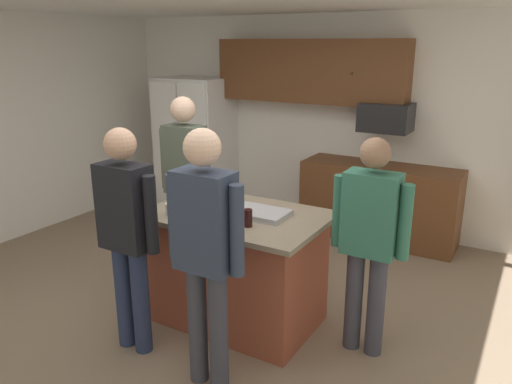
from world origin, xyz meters
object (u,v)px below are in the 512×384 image
Objects in this scene: microwave_over_range at (386,117)px; kitchen_island at (238,267)px; refrigerator at (196,144)px; serving_tray at (260,213)px; person_guest_right at (205,244)px; person_guest_left at (127,227)px; glass_pilsner at (248,218)px; mug_ceramic_white at (171,209)px; glass_dark_ale at (207,195)px; person_host_foreground at (186,175)px; tumbler_amber at (219,191)px; person_guest_by_door at (370,234)px.

kitchen_island is at bearing -100.73° from microwave_over_range.
refrigerator is 2.66m from microwave_over_range.
person_guest_right is at bearing -84.31° from serving_tray.
person_guest_left is at bearing 66.80° from person_guest_right.
glass_pilsner reaches higher than mug_ceramic_white.
glass_pilsner is at bearing -94.94° from microwave_over_range.
person_guest_right is 1.07m from glass_dark_ale.
microwave_over_range is 2.88m from mug_ceramic_white.
person_guest_right is at bearing -93.34° from microwave_over_range.
serving_tray is (2.33, -2.25, 0.07)m from refrigerator.
kitchen_island is (-0.46, -2.41, -0.97)m from microwave_over_range.
person_host_foreground is at bearing 51.16° from person_guest_left.
person_guest_right is (-0.19, -3.21, -0.42)m from microwave_over_range.
person_guest_right is at bearing -86.13° from glass_pilsner.
tumbler_amber is (-0.60, 1.02, -0.01)m from person_guest_right.
glass_pilsner is 0.26m from serving_tray.
kitchen_island is at bearing -165.66° from serving_tray.
glass_dark_ale is (0.53, -0.39, -0.01)m from person_host_foreground.
kitchen_island is at bearing -0.00° from person_guest_left.
person_guest_by_door reaches higher than glass_pilsner.
person_host_foreground is 1.29m from glass_pilsner.
microwave_over_range is 2.64m from kitchen_island.
microwave_over_range is at bearing 71.89° from mug_ceramic_white.
kitchen_island is 1.00m from person_guest_right.
person_guest_left is at bearing 23.08° from person_guest_by_door.
tumbler_amber is at bearing 79.69° from mug_ceramic_white.
person_guest_right is 13.37× the size of glass_pilsner.
kitchen_island is 0.73m from mug_ceramic_white.
refrigerator is at bearing 152.56° from person_host_foreground.
person_guest_right reaches higher than person_guest_left.
person_guest_right reaches higher than mug_ceramic_white.
person_guest_left reaches higher than kitchen_island.
person_host_foreground reaches higher than mug_ceramic_white.
person_guest_left is 1.02m from serving_tray.
person_host_foreground is 1.70m from person_guest_right.
person_guest_right reaches higher than glass_dark_ale.
person_guest_left reaches higher than tumbler_amber.
person_guest_left is 1.74m from person_guest_by_door.
microwave_over_range is at bearing 71.06° from glass_dark_ale.
person_guest_right is 14.19× the size of mug_ceramic_white.
microwave_over_range is 0.32× the size of person_guest_right.
microwave_over_range is 0.39× the size of kitchen_island.
tumbler_amber is 0.32× the size of serving_tray.
person_guest_by_door reaches higher than mug_ceramic_white.
person_guest_by_door is 1.53m from mug_ceramic_white.
tumbler_amber reaches higher than serving_tray.
tumbler_amber is (-0.79, -2.18, -0.43)m from microwave_over_range.
serving_tray is (0.19, 0.05, 0.49)m from kitchen_island.
glass_dark_ale is (-0.34, 0.08, 0.55)m from kitchen_island.
person_host_foreground reaches higher than kitchen_island.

